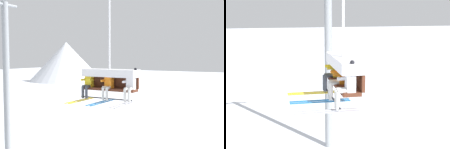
% 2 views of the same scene
% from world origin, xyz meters
% --- Properties ---
extents(lift_tower_near, '(0.36, 1.88, 9.24)m').
position_xyz_m(lift_tower_near, '(-6.08, -0.02, 4.79)').
color(lift_tower_near, gray).
rests_on(lift_tower_near, ground_plane).
extents(chairlift_chair, '(2.35, 0.74, 4.51)m').
position_xyz_m(chairlift_chair, '(0.91, -0.73, 5.42)').
color(chairlift_chair, '#512819').
extents(skier_yellow, '(0.46, 1.70, 1.23)m').
position_xyz_m(skier_yellow, '(-0.05, -0.95, 5.08)').
color(skier_yellow, yellow).
extents(skier_orange, '(0.46, 1.70, 1.23)m').
position_xyz_m(skier_orange, '(0.91, -0.95, 5.08)').
color(skier_orange, orange).
extents(skier_white, '(0.48, 1.70, 1.34)m').
position_xyz_m(skier_white, '(1.88, -0.94, 5.10)').
color(skier_white, silver).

